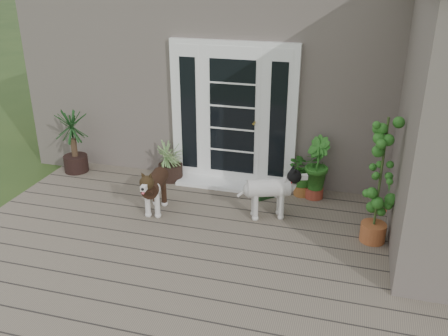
# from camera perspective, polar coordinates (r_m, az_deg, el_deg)

# --- Properties ---
(deck) EXTENTS (6.20, 4.60, 0.12)m
(deck) POSITION_cam_1_polar(r_m,az_deg,el_deg) (5.78, -2.71, -11.09)
(deck) COLOR #6B5B4C
(deck) RESTS_ON ground
(house_main) EXTENTS (7.40, 4.00, 3.10)m
(house_main) POSITION_cam_1_polar(r_m,az_deg,el_deg) (9.08, 5.68, 11.91)
(house_main) COLOR #665E54
(house_main) RESTS_ON ground
(door_unit) EXTENTS (1.90, 0.14, 2.15)m
(door_unit) POSITION_cam_1_polar(r_m,az_deg,el_deg) (7.26, 1.06, 6.24)
(door_unit) COLOR white
(door_unit) RESTS_ON deck
(door_step) EXTENTS (1.60, 0.40, 0.05)m
(door_step) POSITION_cam_1_polar(r_m,az_deg,el_deg) (7.46, 0.61, -1.93)
(door_step) COLOR white
(door_step) RESTS_ON deck
(brindle_dog) EXTENTS (0.40, 0.78, 0.62)m
(brindle_dog) POSITION_cam_1_polar(r_m,az_deg,el_deg) (6.68, -8.00, -2.61)
(brindle_dog) COLOR #331D12
(brindle_dog) RESTS_ON deck
(white_dog) EXTENTS (0.82, 0.57, 0.63)m
(white_dog) POSITION_cam_1_polar(r_m,az_deg,el_deg) (6.49, 5.19, -3.26)
(white_dog) COLOR white
(white_dog) RESTS_ON deck
(spider_plant) EXTENTS (0.75, 0.75, 0.67)m
(spider_plant) POSITION_cam_1_polar(r_m,az_deg,el_deg) (7.62, -6.31, 1.02)
(spider_plant) COLOR #78945B
(spider_plant) RESTS_ON deck
(yucca) EXTENTS (0.73, 0.73, 1.05)m
(yucca) POSITION_cam_1_polar(r_m,az_deg,el_deg) (8.16, -17.19, 3.06)
(yucca) COLOR black
(yucca) RESTS_ON deck
(herb_a) EXTENTS (0.67, 0.67, 0.62)m
(herb_a) POSITION_cam_1_polar(r_m,az_deg,el_deg) (7.16, 9.19, -0.88)
(herb_a) COLOR #1F4E16
(herb_a) RESTS_ON deck
(herb_b) EXTENTS (0.60, 0.60, 0.68)m
(herb_b) POSITION_cam_1_polar(r_m,az_deg,el_deg) (7.11, 10.58, -0.88)
(herb_b) COLOR #1C5E1B
(herb_b) RESTS_ON deck
(herb_c) EXTENTS (0.49, 0.49, 0.54)m
(herb_c) POSITION_cam_1_polar(r_m,az_deg,el_deg) (7.05, 19.68, -2.75)
(herb_c) COLOR #285518
(herb_c) RESTS_ON deck
(sapling) EXTENTS (0.63, 0.63, 1.64)m
(sapling) POSITION_cam_1_polar(r_m,az_deg,el_deg) (5.99, 17.75, -1.32)
(sapling) COLOR #164F1A
(sapling) RESTS_ON deck
(clog_left) EXTENTS (0.15, 0.29, 0.08)m
(clog_left) POSITION_cam_1_polar(r_m,az_deg,el_deg) (7.25, 5.78, -2.71)
(clog_left) COLOR #13311C
(clog_left) RESTS_ON deck
(clog_right) EXTENTS (0.28, 0.29, 0.08)m
(clog_right) POSITION_cam_1_polar(r_m,az_deg,el_deg) (7.10, 4.74, -3.26)
(clog_right) COLOR #173816
(clog_right) RESTS_ON deck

